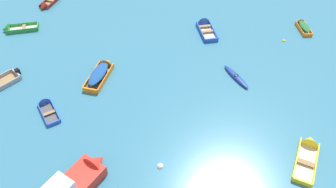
# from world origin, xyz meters

# --- Properties ---
(rowboat_green_near_right) EXTENTS (4.00, 2.73, 1.24)m
(rowboat_green_near_right) POSITION_xyz_m (-18.79, 26.28, 0.20)
(rowboat_green_near_right) COLOR beige
(rowboat_green_near_right) RESTS_ON ground_plane
(kayak_deep_blue_far_left) EXTENTS (2.75, 3.22, 0.35)m
(kayak_deep_blue_far_left) POSITION_xyz_m (5.72, 23.24, 0.17)
(kayak_deep_blue_far_left) COLOR navy
(kayak_deep_blue_far_left) RESTS_ON ground_plane
(rowboat_orange_cluster_inner) EXTENTS (1.68, 4.58, 1.34)m
(rowboat_orange_cluster_inner) POSITION_xyz_m (-6.66, 21.25, 0.39)
(rowboat_orange_cluster_inner) COLOR #4C4C51
(rowboat_orange_cluster_inner) RESTS_ON ground_plane
(rowboat_blue_back_row_center) EXTENTS (2.92, 4.39, 1.39)m
(rowboat_blue_back_row_center) POSITION_xyz_m (1.73, 31.24, 0.21)
(rowboat_blue_back_row_center) COLOR beige
(rowboat_blue_back_row_center) RESTS_ON ground_plane
(motor_launch_red_far_back) EXTENTS (4.16, 6.65, 2.37)m
(motor_launch_red_far_back) POSITION_xyz_m (-4.37, 9.17, 0.65)
(motor_launch_red_far_back) COLOR red
(motor_launch_red_far_back) RESTS_ON ground_plane
(rowboat_yellow_back_row_left) EXTENTS (2.29, 4.58, 1.27)m
(rowboat_yellow_back_row_left) POSITION_xyz_m (11.48, 15.97, 0.19)
(rowboat_yellow_back_row_left) COLOR beige
(rowboat_yellow_back_row_left) RESTS_ON ground_plane
(rowboat_maroon_outer_left) EXTENTS (1.46, 3.76, 1.06)m
(rowboat_maroon_outer_left) POSITION_xyz_m (-17.67, 31.91, 0.19)
(rowboat_maroon_outer_left) COLOR #99754C
(rowboat_maroon_outer_left) RESTS_ON ground_plane
(rowboat_orange_distant_center) EXTENTS (1.74, 3.23, 0.91)m
(rowboat_orange_distant_center) POSITION_xyz_m (12.45, 33.36, 0.29)
(rowboat_orange_distant_center) COLOR beige
(rowboat_orange_distant_center) RESTS_ON ground_plane
(rowboat_blue_midfield_left) EXTENTS (3.01, 3.12, 1.03)m
(rowboat_blue_midfield_left) POSITION_xyz_m (-9.84, 16.17, 0.15)
(rowboat_blue_midfield_left) COLOR #4C4C51
(rowboat_blue_midfield_left) RESTS_ON ground_plane
(mooring_buoy_between_boats_right) EXTENTS (0.36, 0.36, 0.36)m
(mooring_buoy_between_boats_right) POSITION_xyz_m (10.36, 30.27, 0.00)
(mooring_buoy_between_boats_right) COLOR yellow
(mooring_buoy_between_boats_right) RESTS_ON ground_plane
(mooring_buoy_trailing) EXTENTS (0.47, 0.47, 0.47)m
(mooring_buoy_trailing) POSITION_xyz_m (0.95, 12.35, 0.00)
(mooring_buoy_trailing) COLOR silver
(mooring_buoy_trailing) RESTS_ON ground_plane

